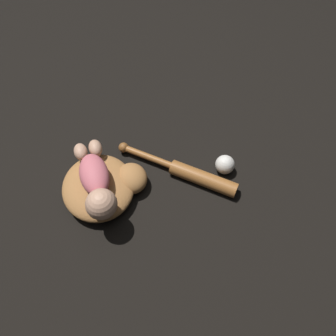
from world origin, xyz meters
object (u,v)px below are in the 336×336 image
object	(u,v)px
baseball_glove	(104,186)
baseball_bat	(190,173)
baseball	(225,165)
baby_figure	(96,182)

from	to	relation	value
baseball_glove	baseball_bat	xyz separation A→B (m)	(-0.03, 0.34, -0.01)
baseball_bat	baseball	size ratio (longest dim) A/B	5.88
baby_figure	baseball_bat	size ratio (longest dim) A/B	0.79
baseball_glove	baseball_bat	distance (m)	0.34
baseball_bat	baseball	bearing A→B (deg)	96.83
baby_figure	baseball	bearing A→B (deg)	99.95
baby_figure	baseball_bat	xyz separation A→B (m)	(-0.07, 0.35, -0.10)
baby_figure	baseball_bat	world-z (taller)	baby_figure
baseball_glove	baseball	xyz separation A→B (m)	(-0.05, 0.48, -0.00)
baby_figure	baseball	size ratio (longest dim) A/B	4.65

